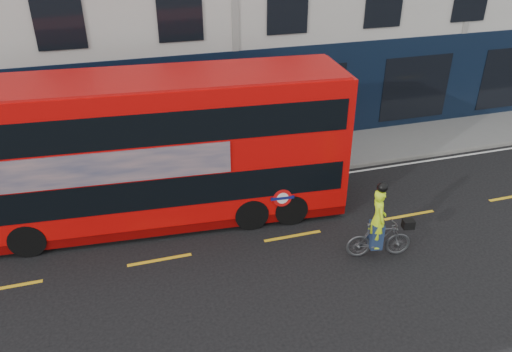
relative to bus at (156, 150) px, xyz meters
name	(u,v)px	position (x,y,z in m)	size (l,w,h in m)	color
ground	(311,266)	(3.62, -3.69, -2.38)	(120.00, 120.00, 0.00)	black
pavement	(248,162)	(3.62, 2.81, -2.32)	(60.00, 3.00, 0.12)	slate
kerb	(259,180)	(3.62, 1.31, -2.31)	(60.00, 0.12, 0.13)	slate
road_edge_line	(261,186)	(3.62, 1.01, -2.37)	(58.00, 0.10, 0.01)	silver
lane_dashes	(293,236)	(3.62, -2.19, -2.37)	(58.00, 0.12, 0.01)	gold
bus	(156,150)	(0.00, 0.00, 0.00)	(11.66, 3.51, 4.63)	red
cyclist	(379,232)	(5.57, -3.75, -1.58)	(1.92, 0.87, 2.39)	#424547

